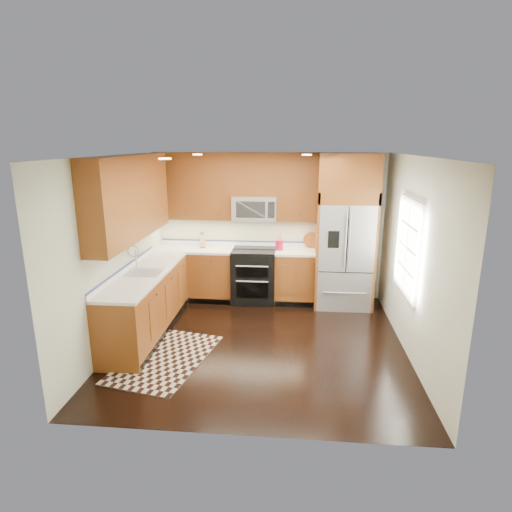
# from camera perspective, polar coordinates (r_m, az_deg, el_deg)

# --- Properties ---
(ground) EXTENTS (4.00, 4.00, 0.00)m
(ground) POSITION_cam_1_polar(r_m,az_deg,el_deg) (6.22, 0.55, -11.50)
(ground) COLOR black
(ground) RESTS_ON ground
(wall_back) EXTENTS (4.00, 0.02, 2.60)m
(wall_back) POSITION_cam_1_polar(r_m,az_deg,el_deg) (7.70, 1.82, 3.97)
(wall_back) COLOR silver
(wall_back) RESTS_ON ground
(wall_left) EXTENTS (0.02, 4.00, 2.60)m
(wall_left) POSITION_cam_1_polar(r_m,az_deg,el_deg) (6.24, -18.05, 0.59)
(wall_left) COLOR silver
(wall_left) RESTS_ON ground
(wall_right) EXTENTS (0.02, 4.00, 2.60)m
(wall_right) POSITION_cam_1_polar(r_m,az_deg,el_deg) (5.94, 20.19, -0.30)
(wall_right) COLOR silver
(wall_right) RESTS_ON ground
(window) EXTENTS (0.04, 1.10, 1.30)m
(window) POSITION_cam_1_polar(r_m,az_deg,el_deg) (6.10, 19.61, 1.10)
(window) COLOR white
(window) RESTS_ON ground
(base_cabinets) EXTENTS (2.85, 3.00, 0.90)m
(base_cabinets) POSITION_cam_1_polar(r_m,az_deg,el_deg) (7.05, -8.87, -4.41)
(base_cabinets) COLOR brown
(base_cabinets) RESTS_ON ground
(countertop) EXTENTS (2.86, 3.01, 0.04)m
(countertop) POSITION_cam_1_polar(r_m,az_deg,el_deg) (6.99, -7.67, -0.51)
(countertop) COLOR silver
(countertop) RESTS_ON base_cabinets
(upper_cabinets) EXTENTS (2.85, 3.00, 1.15)m
(upper_cabinets) POSITION_cam_1_polar(r_m,az_deg,el_deg) (6.86, -8.36, 8.59)
(upper_cabinets) COLOR brown
(upper_cabinets) RESTS_ON ground
(range) EXTENTS (0.76, 0.67, 0.95)m
(range) POSITION_cam_1_polar(r_m,az_deg,el_deg) (7.60, -0.27, -2.63)
(range) COLOR black
(range) RESTS_ON ground
(microwave) EXTENTS (0.76, 0.40, 0.42)m
(microwave) POSITION_cam_1_polar(r_m,az_deg,el_deg) (7.46, -0.19, 6.42)
(microwave) COLOR #B2B2B7
(microwave) RESTS_ON ground
(refrigerator) EXTENTS (0.98, 0.75, 2.60)m
(refrigerator) POSITION_cam_1_polar(r_m,az_deg,el_deg) (7.37, 11.79, 3.19)
(refrigerator) COLOR #B2B2B7
(refrigerator) RESTS_ON ground
(sink_faucet) EXTENTS (0.54, 0.44, 0.37)m
(sink_faucet) POSITION_cam_1_polar(r_m,az_deg,el_deg) (6.42, -14.87, -1.60)
(sink_faucet) COLOR #B2B2B7
(sink_faucet) RESTS_ON countertop
(rug) EXTENTS (1.28, 1.78, 0.01)m
(rug) POSITION_cam_1_polar(r_m,az_deg,el_deg) (5.92, -11.92, -13.22)
(rug) COLOR black
(rug) RESTS_ON ground
(knife_block) EXTENTS (0.13, 0.16, 0.28)m
(knife_block) POSITION_cam_1_polar(r_m,az_deg,el_deg) (7.72, -7.17, 2.01)
(knife_block) COLOR #A87751
(knife_block) RESTS_ON countertop
(utensil_crock) EXTENTS (0.14, 0.14, 0.38)m
(utensil_crock) POSITION_cam_1_polar(r_m,az_deg,el_deg) (7.46, 3.13, 1.79)
(utensil_crock) COLOR maroon
(utensil_crock) RESTS_ON countertop
(cutting_board) EXTENTS (0.33, 0.33, 0.02)m
(cutting_board) POSITION_cam_1_polar(r_m,az_deg,el_deg) (7.71, 7.35, 1.19)
(cutting_board) COLOR brown
(cutting_board) RESTS_ON countertop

